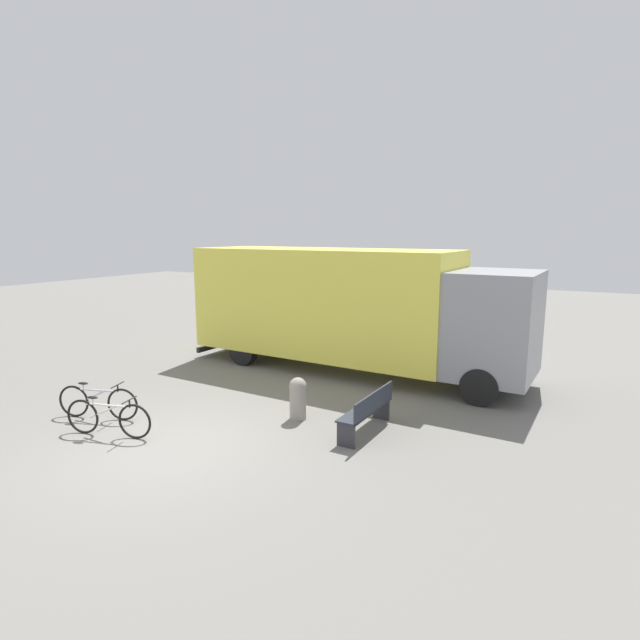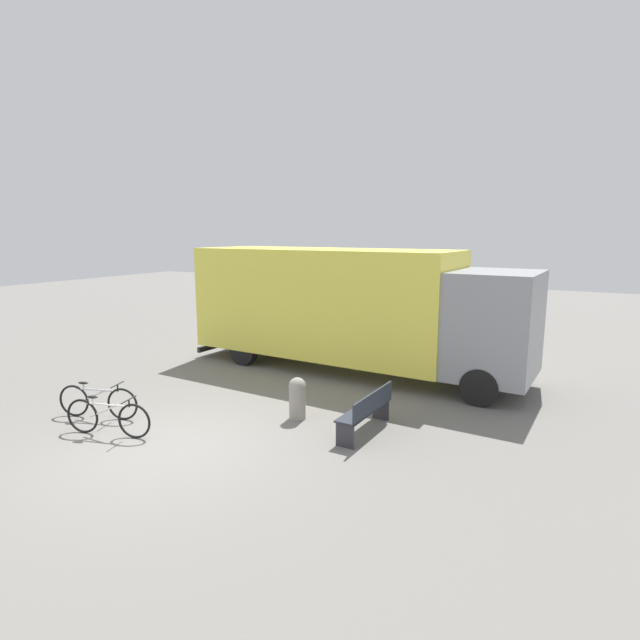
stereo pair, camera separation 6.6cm
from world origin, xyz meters
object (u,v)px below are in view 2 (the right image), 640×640
(bicycle_middle, at_px, (108,417))
(bollard_near_bench, at_px, (297,397))
(delivery_truck, at_px, (349,305))
(park_bench, at_px, (368,410))
(bicycle_near, at_px, (98,401))

(bicycle_middle, bearing_deg, bollard_near_bench, 27.27)
(delivery_truck, distance_m, bollard_near_bench, 4.11)
(park_bench, distance_m, bollard_near_bench, 1.53)
(bollard_near_bench, bearing_deg, delivery_truck, 99.73)
(bollard_near_bench, bearing_deg, bicycle_near, -152.08)
(park_bench, bearing_deg, delivery_truck, 31.78)
(bicycle_near, bearing_deg, park_bench, 2.63)
(park_bench, xyz_separation_m, bicycle_near, (-5.10, -1.89, -0.10))
(delivery_truck, bearing_deg, park_bench, -57.37)
(delivery_truck, height_order, bicycle_middle, delivery_truck)
(bicycle_middle, height_order, bollard_near_bench, bollard_near_bench)
(park_bench, relative_size, bicycle_near, 0.99)
(delivery_truck, xyz_separation_m, bicycle_middle, (-1.99, -6.23, -1.44))
(bicycle_near, relative_size, bicycle_middle, 0.99)
(bicycle_near, xyz_separation_m, bicycle_middle, (0.93, -0.51, 0.00))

